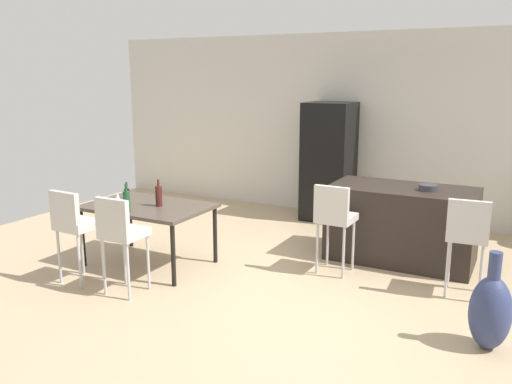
% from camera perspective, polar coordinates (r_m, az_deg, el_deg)
% --- Properties ---
extents(ground_plane, '(10.00, 10.00, 0.00)m').
position_cam_1_polar(ground_plane, '(6.08, 6.01, -9.22)').
color(ground_plane, tan).
extents(back_wall, '(10.00, 0.12, 2.90)m').
position_cam_1_polar(back_wall, '(8.48, 13.73, 6.79)').
color(back_wall, beige).
rests_on(back_wall, ground_plane).
extents(kitchen_island, '(1.72, 0.89, 0.92)m').
position_cam_1_polar(kitchen_island, '(6.72, 15.45, -3.35)').
color(kitchen_island, black).
rests_on(kitchen_island, ground_plane).
extents(bar_chair_left, '(0.41, 0.41, 1.05)m').
position_cam_1_polar(bar_chair_left, '(6.03, 8.48, -2.47)').
color(bar_chair_left, beige).
rests_on(bar_chair_left, ground_plane).
extents(bar_chair_middle, '(0.43, 0.43, 1.05)m').
position_cam_1_polar(bar_chair_middle, '(5.74, 21.92, -4.04)').
color(bar_chair_middle, beige).
rests_on(bar_chair_middle, ground_plane).
extents(dining_table, '(1.45, 0.96, 0.74)m').
position_cam_1_polar(dining_table, '(6.40, -11.58, -1.91)').
color(dining_table, '#4C4238').
rests_on(dining_table, ground_plane).
extents(dining_chair_near, '(0.42, 0.42, 1.05)m').
position_cam_1_polar(dining_chair_near, '(6.02, -19.11, -3.07)').
color(dining_chair_near, beige).
rests_on(dining_chair_near, ground_plane).
extents(dining_chair_far, '(0.41, 0.41, 1.05)m').
position_cam_1_polar(dining_chair_far, '(5.57, -14.47, -4.00)').
color(dining_chair_far, beige).
rests_on(dining_chair_far, ground_plane).
extents(wine_bottle_far, '(0.08, 0.08, 0.32)m').
position_cam_1_polar(wine_bottle_far, '(6.27, -10.47, -0.39)').
color(wine_bottle_far, '#471E19').
rests_on(wine_bottle_far, dining_table).
extents(wine_bottle_right, '(0.08, 0.08, 0.33)m').
position_cam_1_polar(wine_bottle_right, '(6.07, -13.83, -0.97)').
color(wine_bottle_right, '#194723').
rests_on(wine_bottle_right, dining_table).
extents(wine_bottle_left, '(0.06, 0.06, 0.28)m').
position_cam_1_polar(wine_bottle_left, '(6.38, -13.77, -0.50)').
color(wine_bottle_left, black).
rests_on(wine_bottle_left, dining_table).
extents(wine_glass_middle, '(0.07, 0.07, 0.17)m').
position_cam_1_polar(wine_glass_middle, '(6.33, -14.76, -0.51)').
color(wine_glass_middle, silver).
rests_on(wine_glass_middle, dining_table).
extents(refrigerator, '(0.72, 0.68, 1.84)m').
position_cam_1_polar(refrigerator, '(8.34, 7.87, 3.27)').
color(refrigerator, black).
rests_on(refrigerator, ground_plane).
extents(fruit_bowl, '(0.22, 0.22, 0.07)m').
position_cam_1_polar(fruit_bowl, '(6.51, 18.14, 0.47)').
color(fruit_bowl, '#333338').
rests_on(fruit_bowl, kitchen_island).
extents(floor_vase, '(0.34, 0.34, 0.85)m').
position_cam_1_polar(floor_vase, '(4.88, 24.01, -11.72)').
color(floor_vase, navy).
rests_on(floor_vase, ground_plane).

